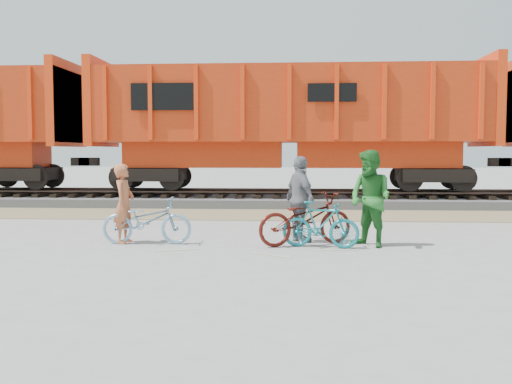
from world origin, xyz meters
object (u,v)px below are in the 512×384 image
(bicycle_teal, at_px, (320,225))
(person_man, at_px, (370,198))
(person_solo, at_px, (124,204))
(bicycle_maroon, at_px, (305,219))
(bicycle_blue, at_px, (147,221))
(person_woman, at_px, (300,199))
(hopper_car_center, at_px, (289,121))

(bicycle_teal, xyz_separation_m, person_man, (1.00, 0.20, 0.51))
(person_solo, bearing_deg, bicycle_maroon, -87.38)
(bicycle_blue, bearing_deg, person_woman, -83.81)
(bicycle_blue, relative_size, bicycle_teal, 1.20)
(bicycle_blue, relative_size, bicycle_maroon, 0.90)
(person_solo, bearing_deg, person_man, -88.22)
(hopper_car_center, height_order, bicycle_maroon, hopper_car_center)
(hopper_car_center, distance_m, person_solo, 9.81)
(person_solo, bearing_deg, bicycle_blue, -97.97)
(person_man, bearing_deg, hopper_car_center, 148.54)
(person_solo, distance_m, person_man, 5.05)
(bicycle_maroon, xyz_separation_m, person_woman, (-0.10, 0.40, 0.37))
(bicycle_teal, xyz_separation_m, person_solo, (-4.04, 0.34, 0.36))
(hopper_car_center, bearing_deg, bicycle_maroon, -87.52)
(hopper_car_center, xyz_separation_m, bicycle_maroon, (0.39, -9.00, -2.47))
(bicycle_teal, relative_size, bicycle_maroon, 0.75)
(bicycle_blue, distance_m, bicycle_teal, 3.55)
(bicycle_maroon, bearing_deg, person_man, -118.46)
(hopper_car_center, height_order, bicycle_teal, hopper_car_center)
(bicycle_maroon, relative_size, person_man, 1.05)
(person_solo, xyz_separation_m, person_man, (5.04, -0.14, 0.14))
(hopper_car_center, height_order, person_solo, hopper_car_center)
(bicycle_teal, height_order, person_man, person_man)
(bicycle_blue, height_order, person_woman, person_woman)
(person_man, bearing_deg, person_solo, -133.48)
(bicycle_teal, height_order, person_solo, person_solo)
(bicycle_blue, distance_m, person_woman, 3.21)
(person_woman, bearing_deg, hopper_car_center, -25.40)
(hopper_car_center, distance_m, bicycle_blue, 9.83)
(person_man, bearing_deg, bicycle_teal, -120.61)
(hopper_car_center, relative_size, bicycle_blue, 7.62)
(hopper_car_center, relative_size, person_woman, 7.74)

